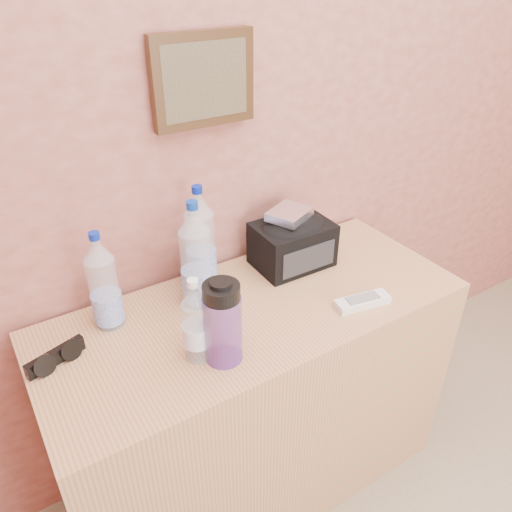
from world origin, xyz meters
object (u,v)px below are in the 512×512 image
(pet_large_c, at_px, (200,241))
(pet_small, at_px, (196,324))
(dresser, at_px, (255,401))
(pet_large_b, at_px, (196,260))
(nalgene_bottle, at_px, (223,322))
(sunglasses, at_px, (55,357))
(foil_packet, at_px, (289,214))
(ac_remote, at_px, (362,302))
(toiletry_bag, at_px, (292,242))
(pet_large_a, at_px, (104,285))

(pet_large_c, relative_size, pet_small, 1.37)
(dresser, xyz_separation_m, pet_large_b, (-0.13, 0.11, 0.55))
(dresser, xyz_separation_m, nalgene_bottle, (-0.18, -0.14, 0.52))
(pet_large_b, height_order, sunglasses, pet_large_b)
(pet_large_b, xyz_separation_m, pet_large_c, (0.06, 0.09, -0.00))
(pet_large_c, bearing_deg, nalgene_bottle, -108.51)
(pet_large_b, relative_size, foil_packet, 2.56)
(pet_small, xyz_separation_m, sunglasses, (-0.32, 0.17, -0.09))
(ac_remote, bearing_deg, sunglasses, 175.19)
(sunglasses, bearing_deg, nalgene_bottle, -46.74)
(pet_large_c, relative_size, toiletry_bag, 1.33)
(pet_large_a, relative_size, pet_large_b, 0.88)
(pet_large_a, bearing_deg, nalgene_bottle, -55.25)
(pet_large_a, height_order, sunglasses, pet_large_a)
(nalgene_bottle, height_order, toiletry_bag, nalgene_bottle)
(dresser, bearing_deg, pet_small, -158.03)
(pet_large_b, xyz_separation_m, nalgene_bottle, (-0.05, -0.25, -0.03))
(pet_large_a, xyz_separation_m, pet_large_b, (0.26, -0.05, 0.02))
(pet_large_b, bearing_deg, dresser, -41.18)
(sunglasses, xyz_separation_m, foil_packet, (0.78, 0.08, 0.16))
(pet_small, relative_size, toiletry_bag, 0.97)
(pet_large_a, distance_m, pet_large_c, 0.32)
(dresser, bearing_deg, pet_large_c, 108.13)
(toiletry_bag, relative_size, foil_packet, 1.90)
(pet_small, xyz_separation_m, toiletry_bag, (0.47, 0.23, -0.02))
(pet_large_b, distance_m, pet_small, 0.24)
(nalgene_bottle, height_order, ac_remote, nalgene_bottle)
(dresser, distance_m, sunglasses, 0.70)
(dresser, relative_size, pet_large_a, 4.36)
(pet_small, bearing_deg, foil_packet, 28.17)
(ac_remote, bearing_deg, foil_packet, 110.25)
(foil_packet, bearing_deg, dresser, -146.02)
(foil_packet, bearing_deg, pet_large_a, 179.43)
(sunglasses, bearing_deg, pet_large_a, 8.62)
(sunglasses, bearing_deg, pet_large_b, -12.30)
(pet_large_c, xyz_separation_m, nalgene_bottle, (-0.11, -0.34, -0.03))
(ac_remote, bearing_deg, pet_small, -176.23)
(ac_remote, distance_m, toiletry_bag, 0.31)
(sunglasses, bearing_deg, dresser, -24.98)
(pet_large_a, relative_size, pet_small, 1.22)
(dresser, distance_m, nalgene_bottle, 0.56)
(dresser, distance_m, toiletry_bag, 0.55)
(toiletry_bag, bearing_deg, pet_large_c, 168.44)
(pet_large_c, bearing_deg, sunglasses, -165.05)
(sunglasses, xyz_separation_m, toiletry_bag, (0.79, 0.06, 0.06))
(dresser, xyz_separation_m, foil_packet, (0.23, 0.15, 0.58))
(pet_small, height_order, foil_packet, pet_small)
(pet_large_b, distance_m, sunglasses, 0.45)
(pet_large_a, bearing_deg, pet_large_b, -10.03)
(pet_large_a, distance_m, nalgene_bottle, 0.36)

